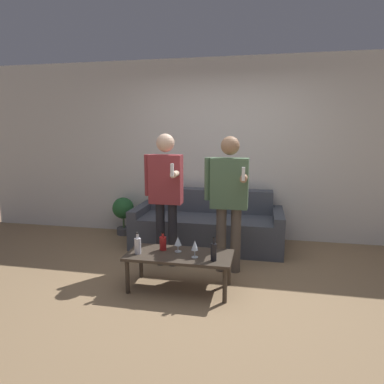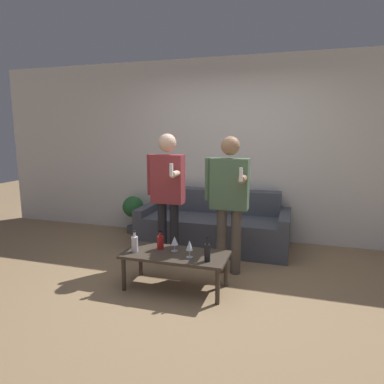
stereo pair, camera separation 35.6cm
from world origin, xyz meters
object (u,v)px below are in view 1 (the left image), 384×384
bottle_orange (214,251)px  person_standing_left (165,189)px  couch (208,226)px  person_standing_right (229,194)px  coffee_table (179,258)px

bottle_orange → person_standing_left: size_ratio=0.15×
couch → person_standing_right: person_standing_right is taller
couch → bottle_orange: 1.60m
coffee_table → bottle_orange: (0.37, -0.12, 0.14)m
coffee_table → person_standing_right: person_standing_right is taller
coffee_table → person_standing_right: (0.44, 0.57, 0.58)m
coffee_table → person_standing_right: 0.93m
bottle_orange → person_standing_right: size_ratio=0.15×
couch → coffee_table: couch is taller
couch → bottle_orange: bearing=-79.0°
bottle_orange → person_standing_left: bearing=133.4°
couch → person_standing_right: bearing=-66.9°
couch → bottle_orange: size_ratio=8.78×
couch → coffee_table: size_ratio=1.92×
coffee_table → bottle_orange: bearing=-17.2°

